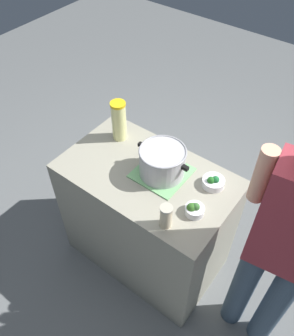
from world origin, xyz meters
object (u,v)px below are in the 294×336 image
(lemonade_pitcher, at_px, (119,121))
(broccoli_bowl_center, at_px, (213,182))
(cooking_pot, at_px, (162,161))
(person_cook, at_px, (282,251))
(mason_jar, at_px, (166,216))
(broccoli_bowl_front, at_px, (194,209))

(lemonade_pitcher, distance_m, broccoli_bowl_center, 0.71)
(cooking_pot, xyz_separation_m, person_cook, (0.79, -0.09, -0.07))
(lemonade_pitcher, relative_size, broccoli_bowl_center, 2.11)
(cooking_pot, relative_size, mason_jar, 2.33)
(cooking_pot, relative_size, lemonade_pitcher, 1.25)
(broccoli_bowl_front, bearing_deg, cooking_pot, 156.25)
(broccoli_bowl_front, distance_m, person_cook, 0.48)
(cooking_pot, distance_m, lemonade_pitcher, 0.43)
(lemonade_pitcher, bearing_deg, person_cook, -8.86)
(cooking_pot, bearing_deg, person_cook, -6.49)
(person_cook, bearing_deg, broccoli_bowl_center, 158.94)
(mason_jar, relative_size, broccoli_bowl_center, 1.13)
(mason_jar, relative_size, person_cook, 0.09)
(cooking_pot, bearing_deg, lemonade_pitcher, 166.69)
(cooking_pot, height_order, mason_jar, cooking_pot)
(lemonade_pitcher, distance_m, person_cook, 1.22)
(broccoli_bowl_center, bearing_deg, mason_jar, -98.89)
(cooking_pot, relative_size, broccoli_bowl_front, 3.22)
(broccoli_bowl_front, distance_m, broccoli_bowl_center, 0.24)
(person_cook, bearing_deg, broccoli_bowl_front, -174.47)
(cooking_pot, xyz_separation_m, broccoli_bowl_front, (0.31, -0.14, -0.07))
(cooking_pot, distance_m, broccoli_bowl_center, 0.32)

